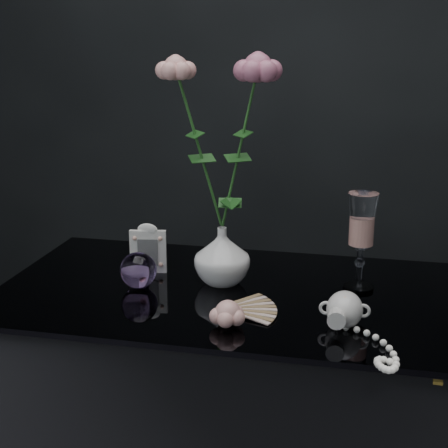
% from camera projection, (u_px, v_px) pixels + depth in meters
% --- Properties ---
extents(table, '(1.05, 0.58, 0.76)m').
position_uv_depth(table, '(237.00, 442.00, 1.61)').
color(table, black).
rests_on(table, ground).
extents(vase, '(0.16, 0.16, 0.13)m').
position_uv_depth(vase, '(222.00, 256.00, 1.53)').
color(vase, white).
rests_on(vase, table).
extents(wine_glass, '(0.08, 0.08, 0.22)m').
position_uv_depth(wine_glass, '(361.00, 242.00, 1.48)').
color(wine_glass, white).
rests_on(wine_glass, table).
extents(picture_frame, '(0.10, 0.08, 0.12)m').
position_uv_depth(picture_frame, '(148.00, 248.00, 1.60)').
color(picture_frame, white).
rests_on(picture_frame, table).
extents(paperweight, '(0.09, 0.09, 0.08)m').
position_uv_depth(paperweight, '(138.00, 270.00, 1.51)').
color(paperweight, '#A67AC7').
rests_on(paperweight, table).
extents(paper_fan, '(0.21, 0.16, 0.02)m').
position_uv_depth(paper_fan, '(227.00, 308.00, 1.38)').
color(paper_fan, beige).
rests_on(paper_fan, table).
extents(loose_rose, '(0.16, 0.18, 0.05)m').
position_uv_depth(loose_rose, '(228.00, 313.00, 1.32)').
color(loose_rose, '#F5A99E').
rests_on(loose_rose, table).
extents(pearl_jar, '(0.25, 0.26, 0.07)m').
position_uv_depth(pearl_jar, '(345.00, 308.00, 1.32)').
color(pearl_jar, silver).
rests_on(pearl_jar, table).
extents(roses, '(0.24, 0.13, 0.43)m').
position_uv_depth(roses, '(221.00, 132.00, 1.45)').
color(roses, '#F7A49B').
rests_on(roses, vase).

